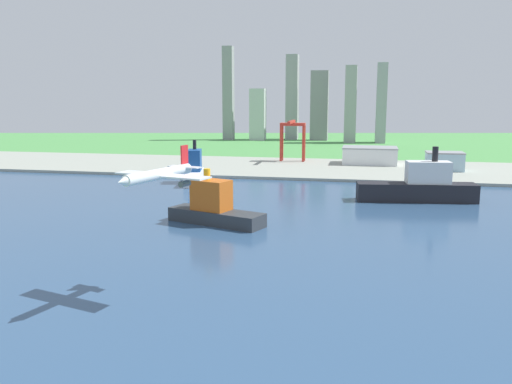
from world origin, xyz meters
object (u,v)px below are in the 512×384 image
(ferry_boat, at_px, (194,171))
(cargo_ship, at_px, (419,187))
(warehouse_main, at_px, (370,155))
(warehouse_annex, at_px, (444,161))
(airplane_landing, at_px, (159,175))
(port_crane_red, at_px, (293,132))
(container_barge, at_px, (214,208))

(ferry_boat, relative_size, cargo_ship, 0.64)
(cargo_ship, xyz_separation_m, warehouse_main, (-31.05, 174.58, 1.07))
(ferry_boat, xyz_separation_m, warehouse_annex, (198.01, 98.68, 1.17))
(cargo_ship, relative_size, warehouse_annex, 2.41)
(airplane_landing, bearing_deg, port_crane_red, 91.15)
(container_barge, distance_m, warehouse_annex, 269.47)
(warehouse_main, bearing_deg, port_crane_red, 175.17)
(warehouse_annex, bearing_deg, port_crane_red, 163.87)
(ferry_boat, height_order, cargo_ship, cargo_ship)
(port_crane_red, relative_size, warehouse_annex, 1.29)
(port_crane_red, bearing_deg, cargo_ship, -59.39)
(port_crane_red, bearing_deg, container_barge, -91.08)
(ferry_boat, bearing_deg, container_barge, -67.73)
(port_crane_red, relative_size, warehouse_main, 0.79)
(container_barge, height_order, port_crane_red, port_crane_red)
(port_crane_red, height_order, warehouse_main, port_crane_red)
(container_barge, height_order, warehouse_main, container_barge)
(warehouse_annex, bearing_deg, airplane_landing, -111.69)
(warehouse_main, xyz_separation_m, warehouse_annex, (64.46, -34.20, -0.05))
(cargo_ship, xyz_separation_m, container_barge, (-112.13, -86.40, -1.07))
(warehouse_main, relative_size, warehouse_annex, 1.62)
(container_barge, bearing_deg, warehouse_annex, 57.31)
(warehouse_main, bearing_deg, ferry_boat, -135.14)
(port_crane_red, xyz_separation_m, warehouse_main, (76.05, -6.42, -21.10))
(container_barge, xyz_separation_m, warehouse_annex, (145.54, 226.78, 2.09))
(port_crane_red, bearing_deg, airplane_landing, -88.85)
(container_barge, bearing_deg, cargo_ship, 37.61)
(airplane_landing, distance_m, ferry_boat, 246.71)
(airplane_landing, xyz_separation_m, cargo_ship, (99.58, 194.05, -32.36))
(cargo_ship, height_order, port_crane_red, port_crane_red)
(airplane_landing, bearing_deg, warehouse_annex, 68.31)
(container_barge, height_order, warehouse_annex, container_barge)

